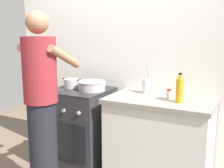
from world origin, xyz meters
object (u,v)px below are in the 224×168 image
(utensil_crock, at_px, (147,85))
(oil_bottle, at_px, (180,90))
(pot, at_px, (72,83))
(person, at_px, (42,106))
(stove_range, at_px, (82,129))
(mixing_bowl, at_px, (92,85))
(spice_bottle, at_px, (169,94))

(utensil_crock, bearing_deg, oil_bottle, -29.31)
(pot, height_order, utensil_crock, utensil_crock)
(pot, xyz_separation_m, person, (0.13, -0.64, -0.09))
(stove_range, distance_m, pot, 0.52)
(pot, distance_m, person, 0.66)
(stove_range, height_order, mixing_bowl, mixing_bowl)
(oil_bottle, bearing_deg, stove_range, 176.83)
(oil_bottle, height_order, person, person)
(oil_bottle, bearing_deg, spice_bottle, 145.46)
(mixing_bowl, height_order, spice_bottle, mixing_bowl)
(pot, xyz_separation_m, spice_bottle, (1.11, -0.01, -0.00))
(utensil_crock, xyz_separation_m, oil_bottle, (0.38, -0.22, 0.03))
(stove_range, bearing_deg, person, -90.91)
(person, bearing_deg, oil_bottle, 26.61)
(mixing_bowl, bearing_deg, person, -103.59)
(mixing_bowl, height_order, utensil_crock, utensil_crock)
(mixing_bowl, xyz_separation_m, spice_bottle, (0.83, 0.02, -0.01))
(mixing_bowl, relative_size, utensil_crock, 1.02)
(spice_bottle, bearing_deg, utensil_crock, 153.24)
(mixing_bowl, bearing_deg, stove_range, -177.41)
(stove_range, xyz_separation_m, utensil_crock, (0.71, 0.16, 0.54))
(stove_range, distance_m, oil_bottle, 1.23)
(utensil_crock, xyz_separation_m, person, (-0.72, -0.77, -0.13))
(mixing_bowl, relative_size, person, 0.17)
(stove_range, relative_size, mixing_bowl, 3.04)
(mixing_bowl, xyz_separation_m, person, (-0.15, -0.62, -0.10))
(stove_range, xyz_separation_m, person, (-0.01, -0.61, 0.41))
(spice_bottle, height_order, oil_bottle, oil_bottle)
(utensil_crock, distance_m, spice_bottle, 0.30)
(pot, height_order, oil_bottle, oil_bottle)
(stove_range, distance_m, person, 0.74)
(mixing_bowl, bearing_deg, spice_bottle, 1.04)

